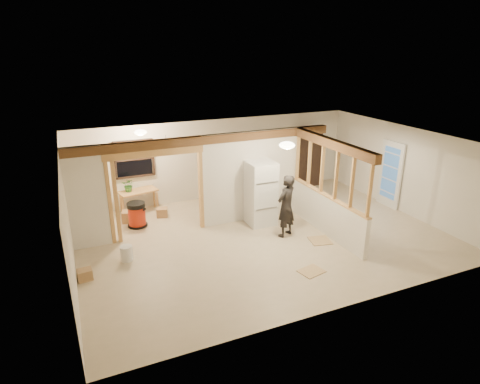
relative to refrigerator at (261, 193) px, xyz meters
name	(u,v)px	position (x,y,z in m)	size (l,w,h in m)	color
floor	(263,237)	(-0.30, -0.79, -0.88)	(9.00, 6.50, 0.01)	beige
ceiling	(265,141)	(-0.30, -0.79, 1.63)	(9.00, 6.50, 0.01)	white
wall_back	(218,159)	(-0.30, 2.46, 0.38)	(9.00, 0.01, 2.50)	silver
wall_front	(347,248)	(-0.30, -4.04, 0.38)	(9.00, 0.01, 2.50)	silver
wall_left	(67,221)	(-4.80, -0.79, 0.38)	(0.01, 6.50, 2.50)	silver
wall_right	(404,170)	(4.20, -0.79, 0.38)	(0.01, 6.50, 2.50)	silver
partition_left_stub	(87,198)	(-4.35, 0.41, 0.38)	(0.90, 0.12, 2.50)	silver
partition_center	(251,176)	(-0.10, 0.41, 0.38)	(2.80, 0.12, 2.50)	silver
doorway_frame	(157,194)	(-2.70, 0.41, 0.23)	(2.46, 0.14, 2.20)	tan
header_beam_back	(209,139)	(-1.30, 0.41, 1.51)	(7.00, 0.18, 0.22)	brown
header_beam_right	(331,143)	(1.30, -1.19, 1.51)	(0.18, 3.30, 0.22)	brown
pony_wall	(326,214)	(1.30, -1.19, -0.37)	(0.12, 3.20, 1.00)	silver
stud_partition	(329,172)	(1.30, -1.19, 0.79)	(0.14, 3.20, 1.32)	tan
window_back	(134,159)	(-2.90, 2.38, 0.68)	(1.12, 0.10, 1.10)	black
french_door	(390,174)	(4.12, -0.39, 0.13)	(0.12, 0.86, 2.00)	white
ceiling_dome_main	(287,145)	(0.00, -1.29, 1.61)	(0.36, 0.36, 0.16)	#FFEABF
ceiling_dome_util	(140,132)	(-2.80, 1.51, 1.61)	(0.32, 0.32, 0.14)	#FFEABF
hanging_bulb	(166,147)	(-2.30, 0.81, 1.31)	(0.07, 0.07, 0.07)	#FFD88C
refrigerator	(261,193)	(0.00, 0.00, 0.00)	(0.72, 0.70, 1.75)	white
woman	(286,206)	(0.25, -0.94, -0.06)	(0.60, 0.39, 1.63)	black
work_table	(139,201)	(-2.91, 2.11, -0.54)	(1.07, 0.53, 0.67)	tan
potted_plant	(129,185)	(-3.16, 2.13, -0.01)	(0.35, 0.30, 0.39)	#3D7731
shop_vac	(137,214)	(-3.15, 1.13, -0.53)	(0.53, 0.53, 0.69)	#B0230C
bookshelf	(306,158)	(2.83, 2.22, 0.13)	(1.00, 0.33, 2.01)	black
bucket	(127,253)	(-3.70, -0.63, -0.70)	(0.28, 0.28, 0.35)	white
box_util_a	(162,212)	(-2.39, 1.51, -0.74)	(0.30, 0.26, 0.26)	#AC8153
box_util_b	(129,216)	(-3.31, 1.53, -0.72)	(0.34, 0.34, 0.31)	#AC8153
box_front	(85,275)	(-4.63, -1.11, -0.76)	(0.29, 0.24, 0.24)	#AC8153
floor_panel_near	(320,240)	(0.90, -1.58, -0.86)	(0.50, 0.50, 0.02)	tan
floor_panel_far	(311,271)	(-0.11, -2.73, -0.87)	(0.52, 0.41, 0.02)	tan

